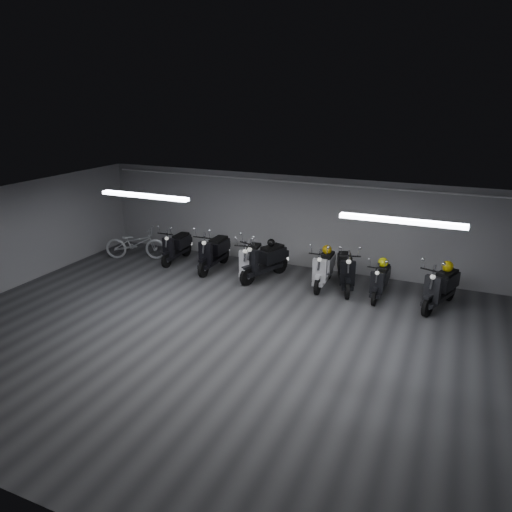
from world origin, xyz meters
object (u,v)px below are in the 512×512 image
at_px(scooter_9, 441,281).
at_px(helmet_3, 383,262).
at_px(scooter_2, 251,254).
at_px(scooter_8, 380,275).
at_px(helmet_2, 327,250).
at_px(scooter_7, 346,264).
at_px(bicycle, 135,240).
at_px(helmet_0, 448,266).
at_px(scooter_6, 324,263).
at_px(scooter_1, 213,247).
at_px(scooter_3, 264,254).
at_px(helmet_1, 271,243).
at_px(scooter_0, 176,242).

height_order(scooter_9, helmet_3, scooter_9).
relative_size(scooter_2, scooter_8, 1.13).
bearing_deg(scooter_2, scooter_9, -9.04).
relative_size(helmet_2, helmet_3, 0.99).
relative_size(scooter_2, scooter_7, 0.97).
xyz_separation_m(scooter_9, helmet_2, (-3.04, 0.51, 0.27)).
relative_size(bicycle, helmet_0, 6.80).
height_order(scooter_2, helmet_0, scooter_2).
bearing_deg(bicycle, scooter_9, -112.46).
xyz_separation_m(scooter_6, scooter_7, (0.60, 0.03, 0.03)).
bearing_deg(scooter_8, scooter_1, -179.16).
height_order(scooter_7, bicycle, scooter_7).
bearing_deg(bicycle, scooter_8, -111.98).
xyz_separation_m(scooter_7, helmet_0, (2.52, -0.03, 0.32)).
bearing_deg(scooter_8, scooter_2, -178.05).
xyz_separation_m(scooter_1, scooter_3, (1.69, -0.09, 0.01)).
xyz_separation_m(scooter_7, helmet_3, (0.96, 0.03, 0.18)).
relative_size(scooter_2, scooter_6, 1.01).
bearing_deg(scooter_6, scooter_8, -7.85).
relative_size(bicycle, helmet_1, 8.54).
bearing_deg(helmet_3, scooter_2, -176.54).
distance_m(scooter_8, helmet_3, 0.36).
relative_size(scooter_3, helmet_2, 7.59).
distance_m(scooter_3, helmet_0, 4.84).
bearing_deg(scooter_8, scooter_3, -178.16).
distance_m(scooter_3, helmet_1, 0.40).
relative_size(scooter_8, helmet_3, 6.21).
relative_size(scooter_3, helmet_1, 8.85).
distance_m(scooter_7, helmet_0, 2.54).
distance_m(scooter_0, bicycle, 1.40).
xyz_separation_m(scooter_3, scooter_7, (2.31, 0.19, -0.03)).
xyz_separation_m(bicycle, helmet_3, (7.77, 0.21, 0.27)).
relative_size(scooter_2, scooter_9, 0.97).
height_order(scooter_2, scooter_7, scooter_7).
bearing_deg(scooter_2, helmet_2, 3.15).
distance_m(scooter_3, helmet_3, 3.28).
relative_size(scooter_2, bicycle, 0.97).
relative_size(scooter_9, helmet_2, 7.33).
xyz_separation_m(scooter_0, helmet_1, (3.23, -0.02, 0.37)).
bearing_deg(scooter_7, helmet_1, 159.71).
height_order(scooter_6, bicycle, scooter_6).
relative_size(scooter_3, scooter_7, 1.04).
bearing_deg(scooter_2, scooter_3, -7.29).
bearing_deg(scooter_1, scooter_8, -2.05).
bearing_deg(scooter_9, helmet_2, -169.50).
bearing_deg(scooter_9, scooter_2, -160.94).
bearing_deg(scooter_8, scooter_6, 175.80).
xyz_separation_m(scooter_1, bicycle, (-2.81, -0.08, -0.11)).
height_order(scooter_1, scooter_6, scooter_1).
bearing_deg(scooter_0, scooter_2, -7.15).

